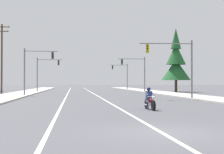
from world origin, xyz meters
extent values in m
plane|color=#47474C|center=(0.00, 0.00, 0.00)|extent=(400.00, 400.00, 0.00)
cube|color=beige|center=(-0.13, 45.00, 0.00)|extent=(0.16, 100.00, 0.01)
cube|color=beige|center=(-4.12, 45.00, 0.00)|extent=(0.16, 100.00, 0.01)
cube|color=#ADA89E|center=(11.07, 40.00, 0.07)|extent=(4.40, 110.00, 0.14)
cube|color=#ADA89E|center=(-11.07, 40.00, 0.07)|extent=(4.40, 110.00, 0.14)
cylinder|color=black|center=(1.73, 8.84, 0.32)|extent=(0.16, 0.65, 0.64)
cylinder|color=black|center=(1.64, 10.39, 0.32)|extent=(0.16, 0.65, 0.64)
cylinder|color=silver|center=(1.72, 8.94, 0.64)|extent=(0.09, 0.33, 0.68)
sphere|color=white|center=(1.73, 8.79, 0.82)|extent=(0.20, 0.20, 0.20)
cylinder|color=silver|center=(1.72, 8.99, 0.87)|extent=(0.70, 0.09, 0.04)
ellipsoid|color=maroon|center=(1.69, 9.50, 0.60)|extent=(0.35, 0.58, 0.28)
cube|color=silver|center=(1.68, 9.62, 0.37)|extent=(0.27, 0.45, 0.24)
cube|color=black|center=(1.67, 9.94, 0.54)|extent=(0.31, 0.54, 0.12)
cube|color=maroon|center=(1.64, 10.34, 0.62)|extent=(0.22, 0.37, 0.08)
cylinder|color=silver|center=(1.52, 10.01, 0.30)|extent=(0.11, 0.55, 0.08)
cube|color=navy|center=(1.67, 9.90, 0.92)|extent=(0.37, 0.26, 0.56)
sphere|color=navy|center=(1.67, 9.88, 1.33)|extent=(0.26, 0.26, 0.26)
cylinder|color=navy|center=(1.82, 9.76, 0.54)|extent=(0.17, 0.45, 0.30)
cylinder|color=navy|center=(1.85, 9.59, 0.24)|extent=(0.12, 0.16, 0.35)
cylinder|color=navy|center=(1.88, 9.65, 1.02)|extent=(0.13, 0.53, 0.27)
cylinder|color=navy|center=(1.54, 9.75, 0.54)|extent=(0.17, 0.45, 0.30)
cylinder|color=navy|center=(1.53, 9.57, 0.24)|extent=(0.12, 0.16, 0.35)
cylinder|color=navy|center=(1.48, 9.62, 1.02)|extent=(0.13, 0.53, 0.27)
cylinder|color=slate|center=(9.20, 22.53, 3.10)|extent=(0.18, 0.18, 6.20)
cylinder|color=slate|center=(6.41, 22.66, 5.85)|extent=(5.58, 0.37, 0.11)
cube|color=#B79319|center=(4.45, 22.75, 5.30)|extent=(0.31, 0.25, 0.90)
sphere|color=black|center=(4.45, 22.59, 5.60)|extent=(0.18, 0.18, 0.18)
sphere|color=black|center=(4.45, 22.59, 5.30)|extent=(0.18, 0.18, 0.18)
sphere|color=green|center=(4.45, 22.59, 5.00)|extent=(0.18, 0.18, 0.18)
cylinder|color=slate|center=(-9.57, 32.91, 3.10)|extent=(0.18, 0.18, 6.20)
cylinder|color=slate|center=(-7.44, 32.97, 5.85)|extent=(4.25, 0.23, 0.11)
cube|color=black|center=(-5.96, 33.01, 5.30)|extent=(0.31, 0.25, 0.90)
sphere|color=black|center=(-5.96, 33.16, 5.60)|extent=(0.18, 0.18, 0.18)
sphere|color=black|center=(-5.96, 33.16, 5.30)|extent=(0.18, 0.18, 0.18)
sphere|color=green|center=(-5.96, 33.16, 5.00)|extent=(0.18, 0.18, 0.18)
cylinder|color=slate|center=(9.18, 46.02, 3.10)|extent=(0.18, 0.18, 6.20)
cylinder|color=slate|center=(6.81, 46.00, 5.85)|extent=(4.75, 0.15, 0.11)
cube|color=black|center=(5.15, 45.98, 5.30)|extent=(0.30, 0.24, 0.90)
sphere|color=black|center=(5.15, 45.83, 5.60)|extent=(0.18, 0.18, 0.18)
sphere|color=black|center=(5.15, 45.83, 5.30)|extent=(0.18, 0.18, 0.18)
sphere|color=green|center=(5.15, 45.83, 5.00)|extent=(0.18, 0.18, 0.18)
cylinder|color=slate|center=(-9.71, 49.72, 3.10)|extent=(0.18, 0.18, 6.20)
cylinder|color=slate|center=(-7.48, 49.71, 5.85)|extent=(4.46, 0.13, 0.11)
cube|color=black|center=(-5.92, 49.70, 5.30)|extent=(0.30, 0.24, 0.90)
sphere|color=black|center=(-5.92, 49.86, 5.60)|extent=(0.18, 0.18, 0.18)
sphere|color=black|center=(-5.92, 49.86, 5.30)|extent=(0.18, 0.18, 0.18)
sphere|color=green|center=(-5.92, 49.86, 5.00)|extent=(0.18, 0.18, 0.18)
cylinder|color=slate|center=(9.54, 67.35, 3.10)|extent=(0.18, 0.18, 6.20)
cylinder|color=slate|center=(7.47, 67.48, 5.85)|extent=(4.14, 0.37, 0.11)
cube|color=black|center=(6.02, 67.57, 5.30)|extent=(0.31, 0.26, 0.90)
sphere|color=black|center=(6.01, 67.41, 5.60)|extent=(0.18, 0.18, 0.18)
sphere|color=black|center=(6.01, 67.41, 5.30)|extent=(0.18, 0.18, 0.18)
sphere|color=green|center=(6.01, 67.41, 5.00)|extent=(0.18, 0.18, 0.18)
cylinder|color=#4C3828|center=(-13.71, 39.03, 5.16)|extent=(0.26, 0.26, 10.31)
cube|color=#4C3828|center=(-13.71, 39.03, 9.91)|extent=(2.25, 0.12, 0.12)
cylinder|color=slate|center=(-12.76, 39.03, 10.01)|extent=(0.08, 0.08, 0.12)
cube|color=#4C3828|center=(-13.71, 39.03, 9.26)|extent=(1.91, 0.12, 0.12)
cylinder|color=slate|center=(-12.91, 39.03, 9.36)|extent=(0.08, 0.08, 0.12)
cylinder|color=#4C3828|center=(15.33, 47.63, 1.08)|extent=(0.48, 0.48, 2.16)
cone|color=#1E5628|center=(15.33, 47.63, 4.06)|extent=(5.29, 5.29, 3.79)
cone|color=#1E5628|center=(15.33, 47.63, 6.90)|extent=(3.60, 3.60, 3.79)
cone|color=#1E5628|center=(15.33, 47.63, 9.75)|extent=(1.90, 1.90, 3.79)
camera|label=1|loc=(-3.22, -11.61, 1.78)|focal=53.75mm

